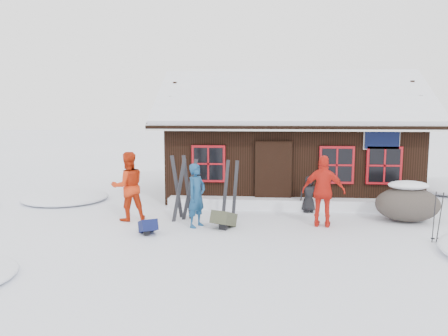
{
  "coord_description": "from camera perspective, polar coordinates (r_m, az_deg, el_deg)",
  "views": [
    {
      "loc": [
        0.48,
        -10.88,
        2.95
      ],
      "look_at": [
        -0.57,
        1.82,
        1.3
      ],
      "focal_mm": 35.0,
      "sensor_mm": 36.0,
      "label": 1
    }
  ],
  "objects": [
    {
      "name": "skier_teal",
      "position": [
        11.21,
        -3.61,
        -3.6
      ],
      "size": [
        0.64,
        0.71,
        1.64
      ],
      "primitive_type": "imported",
      "rotation": [
        0.0,
        0.0,
        1.05
      ],
      "color": "navy",
      "rests_on": "ground"
    },
    {
      "name": "ski_pair_right",
      "position": [
        12.16,
        0.83,
        -2.88
      ],
      "size": [
        0.5,
        0.17,
        1.67
      ],
      "rotation": [
        0.0,
        0.0,
        -0.2
      ],
      "color": "black",
      "rests_on": "ground"
    },
    {
      "name": "snow_drift",
      "position": [
        13.46,
        8.98,
        -4.61
      ],
      "size": [
        7.6,
        0.6,
        0.35
      ],
      "primitive_type": "cube",
      "color": "white",
      "rests_on": "ground"
    },
    {
      "name": "mountain_hut",
      "position": [
        15.96,
        8.37,
        2.35
      ],
      "size": [
        8.9,
        6.09,
        4.42
      ],
      "color": "black",
      "rests_on": "ground"
    },
    {
      "name": "boulder",
      "position": [
        12.8,
        22.84,
        -4.24
      ],
      "size": [
        1.69,
        1.27,
        0.99
      ],
      "color": "#473E38",
      "rests_on": "ground"
    },
    {
      "name": "ski_pair_left",
      "position": [
        11.9,
        -5.2,
        -2.91
      ],
      "size": [
        0.71,
        0.33,
        1.74
      ],
      "rotation": [
        0.0,
        0.0,
        0.31
      ],
      "color": "black",
      "rests_on": "ground"
    },
    {
      "name": "skier_crouched",
      "position": [
        13.1,
        11.02,
        -3.37
      ],
      "size": [
        0.54,
        0.37,
        1.08
      ],
      "primitive_type": "imported",
      "rotation": [
        0.0,
        0.0,
        0.05
      ],
      "color": "black",
      "rests_on": "ground"
    },
    {
      "name": "ground",
      "position": [
        11.29,
        2.13,
        -7.78
      ],
      "size": [
        120.0,
        120.0,
        0.0
      ],
      "primitive_type": "plane",
      "color": "white",
      "rests_on": "ground"
    },
    {
      "name": "snow_mounds",
      "position": [
        13.14,
        9.76,
        -5.71
      ],
      "size": [
        20.6,
        13.2,
        0.48
      ],
      "color": "white",
      "rests_on": "ground"
    },
    {
      "name": "skier_orange_right",
      "position": [
        11.47,
        12.88,
        -2.98
      ],
      "size": [
        1.15,
        0.66,
        1.85
      ],
      "primitive_type": "imported",
      "rotation": [
        0.0,
        0.0,
        2.94
      ],
      "color": "red",
      "rests_on": "ground"
    },
    {
      "name": "backpack_blue",
      "position": [
        10.83,
        -9.88,
        -7.8
      ],
      "size": [
        0.57,
        0.62,
        0.27
      ],
      "primitive_type": "cube",
      "rotation": [
        0.0,
        0.0,
        0.5
      ],
      "color": "#0F1541",
      "rests_on": "ground"
    },
    {
      "name": "ski_pair_mid",
      "position": [
        12.15,
        -5.48,
        -2.57
      ],
      "size": [
        0.63,
        0.16,
        1.81
      ],
      "rotation": [
        0.0,
        0.0,
        -0.06
      ],
      "color": "black",
      "rests_on": "ground"
    },
    {
      "name": "backpack_olive",
      "position": [
        11.2,
        -0.04,
        -7.02
      ],
      "size": [
        0.67,
        0.74,
        0.33
      ],
      "primitive_type": "cube",
      "rotation": [
        0.0,
        0.0,
        -0.42
      ],
      "color": "#3D3F2D",
      "rests_on": "ground"
    },
    {
      "name": "ski_poles",
      "position": [
        11.05,
        26.06,
        -5.88
      ],
      "size": [
        0.21,
        0.11,
        1.2
      ],
      "color": "black",
      "rests_on": "ground"
    },
    {
      "name": "skier_orange_left",
      "position": [
        12.13,
        -12.41,
        -2.34
      ],
      "size": [
        1.15,
        1.08,
        1.88
      ],
      "primitive_type": "imported",
      "rotation": [
        0.0,
        0.0,
        3.69
      ],
      "color": "red",
      "rests_on": "ground"
    }
  ]
}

